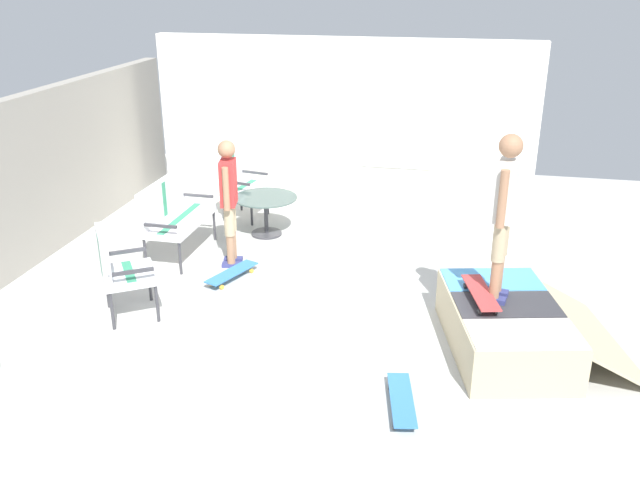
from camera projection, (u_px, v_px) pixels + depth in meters
name	position (u px, v px, depth m)	size (l,w,h in m)	color
ground_plane	(324.00, 314.00, 7.61)	(12.00, 12.00, 0.10)	#B2B2AD
house_facade	(343.00, 122.00, 10.63)	(0.23, 6.00, 2.61)	white
skate_ramp	(508.00, 327.00, 6.73)	(2.05, 2.06, 0.51)	tan
patio_bench	(171.00, 211.00, 8.84)	(1.26, 0.57, 1.02)	#38383D
patio_chair_near_house	(239.00, 178.00, 10.19)	(0.71, 0.65, 1.02)	#38383D
patio_chair_by_wall	(117.00, 265.00, 7.23)	(0.82, 0.80, 1.02)	#38383D
patio_table	(266.00, 208.00, 9.57)	(0.90, 0.90, 0.57)	#38383D
person_watching	(229.00, 195.00, 8.41)	(0.47, 0.29, 1.64)	navy
person_skater	(504.00, 206.00, 6.38)	(0.47, 0.29, 1.67)	navy
skateboard_by_bench	(232.00, 273.00, 8.30)	(0.82, 0.49, 0.10)	#3372B2
skateboard_spare	(402.00, 400.00, 5.87)	(0.82, 0.34, 0.10)	#3372B2
skateboard_on_ramp	(481.00, 293.00, 6.66)	(0.82, 0.39, 0.10)	#B23838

